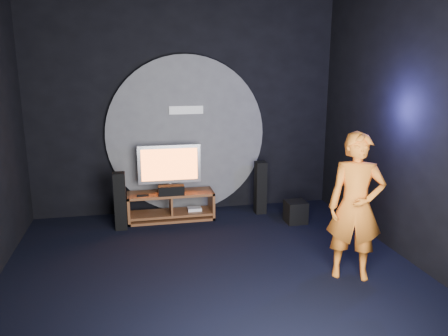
# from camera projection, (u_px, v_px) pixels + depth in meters

# --- Properties ---
(floor) EXTENTS (5.00, 5.00, 0.00)m
(floor) POSITION_uv_depth(u_px,v_px,m) (214.00, 275.00, 5.17)
(floor) COLOR black
(floor) RESTS_ON ground
(back_wall) EXTENTS (5.00, 0.04, 3.50)m
(back_wall) POSITION_uv_depth(u_px,v_px,m) (185.00, 108.00, 7.15)
(back_wall) COLOR black
(back_wall) RESTS_ON ground
(front_wall) EXTENTS (5.00, 0.04, 3.50)m
(front_wall) POSITION_uv_depth(u_px,v_px,m) (298.00, 193.00, 2.39)
(front_wall) COLOR black
(front_wall) RESTS_ON ground
(right_wall) EXTENTS (0.04, 5.00, 3.50)m
(right_wall) POSITION_uv_depth(u_px,v_px,m) (416.00, 123.00, 5.28)
(right_wall) COLOR black
(right_wall) RESTS_ON ground
(wall_disc_panel) EXTENTS (2.60, 0.11, 2.60)m
(wall_disc_panel) POSITION_uv_depth(u_px,v_px,m) (186.00, 135.00, 7.20)
(wall_disc_panel) COLOR #515156
(wall_disc_panel) RESTS_ON ground
(media_console) EXTENTS (1.37, 0.45, 0.45)m
(media_console) POSITION_uv_depth(u_px,v_px,m) (171.00, 208.00, 7.02)
(media_console) COLOR brown
(media_console) RESTS_ON ground
(tv) EXTENTS (0.99, 0.22, 0.75)m
(tv) POSITION_uv_depth(u_px,v_px,m) (169.00, 166.00, 6.93)
(tv) COLOR #A7A8AE
(tv) RESTS_ON media_console
(center_speaker) EXTENTS (0.40, 0.15, 0.15)m
(center_speaker) POSITION_uv_depth(u_px,v_px,m) (171.00, 190.00, 6.80)
(center_speaker) COLOR black
(center_speaker) RESTS_ON media_console
(remote) EXTENTS (0.18, 0.05, 0.02)m
(remote) POSITION_uv_depth(u_px,v_px,m) (143.00, 196.00, 6.75)
(remote) COLOR black
(remote) RESTS_ON media_console
(tower_speaker_left) EXTENTS (0.18, 0.19, 0.88)m
(tower_speaker_left) POSITION_uv_depth(u_px,v_px,m) (120.00, 201.00, 6.55)
(tower_speaker_left) COLOR black
(tower_speaker_left) RESTS_ON ground
(tower_speaker_right) EXTENTS (0.18, 0.19, 0.88)m
(tower_speaker_right) POSITION_uv_depth(u_px,v_px,m) (260.00, 188.00, 7.27)
(tower_speaker_right) COLOR black
(tower_speaker_right) RESTS_ON ground
(subwoofer) EXTENTS (0.31, 0.31, 0.35)m
(subwoofer) POSITION_uv_depth(u_px,v_px,m) (296.00, 212.00, 6.88)
(subwoofer) COLOR black
(subwoofer) RESTS_ON ground
(player) EXTENTS (0.74, 0.62, 1.72)m
(player) POSITION_uv_depth(u_px,v_px,m) (356.00, 207.00, 4.97)
(player) COLOR orange
(player) RESTS_ON ground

